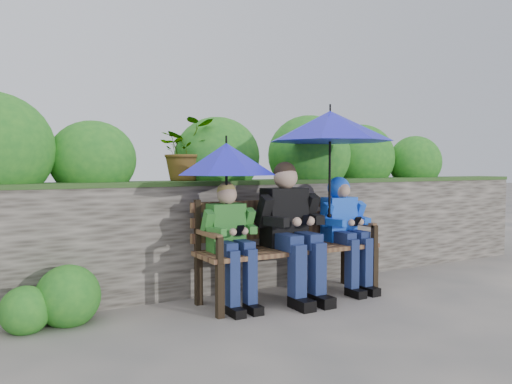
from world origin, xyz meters
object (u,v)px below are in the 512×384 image
boy_middle (291,224)px  umbrella_left (226,159)px  boy_right (345,222)px  park_bench (286,241)px  umbrella_right (330,126)px  boy_left (231,237)px

boy_middle → umbrella_left: (-0.60, 0.06, 0.57)m
boy_right → umbrella_left: (-1.22, 0.03, 0.58)m
park_bench → umbrella_left: size_ratio=2.01×
park_bench → boy_middle: size_ratio=1.39×
park_bench → boy_right: bearing=-5.6°
park_bench → umbrella_right: bearing=-14.0°
park_bench → umbrella_right: 1.10m
park_bench → umbrella_left: umbrella_left is taller
park_bench → boy_right: (0.62, -0.06, 0.14)m
boy_middle → boy_right: bearing=2.4°
boy_right → park_bench: bearing=174.4°
park_bench → boy_left: (-0.58, -0.07, 0.08)m
umbrella_right → park_bench: bearing=166.0°
boy_right → umbrella_right: umbrella_right is taller
boy_left → boy_middle: boy_middle is taller
boy_middle → boy_right: 0.62m
boy_right → umbrella_left: 1.35m
boy_right → boy_left: bearing=-179.6°
boy_left → boy_right: boy_right is taller
boy_left → umbrella_left: 0.64m
park_bench → boy_left: bearing=-173.1°
boy_left → boy_right: size_ratio=0.97×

